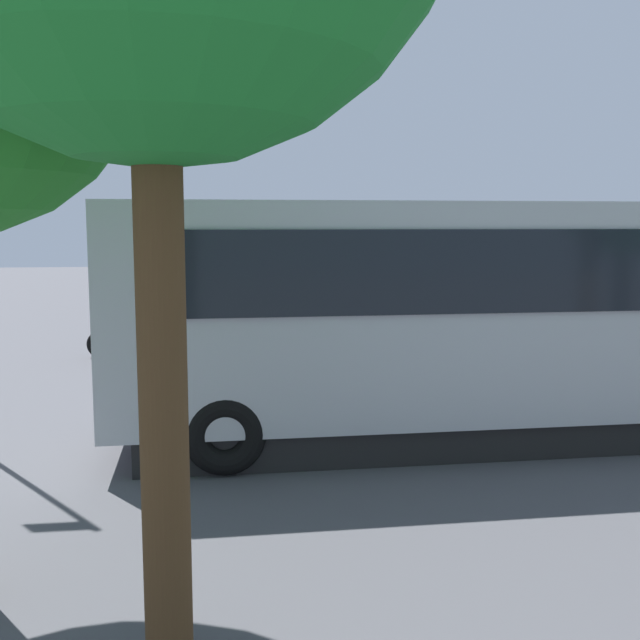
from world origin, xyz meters
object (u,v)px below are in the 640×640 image
at_px(traffic_cone, 214,339).
at_px(parked_motorcycle_silver, 581,369).
at_px(spectator_right, 331,333).
at_px(tour_bus, 472,321).
at_px(spectator_centre, 395,334).
at_px(spectator_left, 458,332).
at_px(stunt_motorcycle, 132,331).
at_px(spectator_far_left, 521,336).

bearing_deg(traffic_cone, parked_motorcycle_silver, 139.08).
bearing_deg(spectator_right, parked_motorcycle_silver, 167.69).
height_order(tour_bus, spectator_right, tour_bus).
bearing_deg(spectator_centre, spectator_left, -174.99).
relative_size(spectator_left, traffic_cone, 2.72).
relative_size(tour_bus, stunt_motorcycle, 4.87).
xyz_separation_m(tour_bus, spectator_right, (1.52, -3.12, -0.59)).
height_order(tour_bus, spectator_far_left, tour_bus).
bearing_deg(spectator_left, stunt_motorcycle, -32.39).
distance_m(spectator_left, parked_motorcycle_silver, 2.21).
relative_size(spectator_centre, traffic_cone, 2.73).
xyz_separation_m(spectator_left, spectator_right, (2.34, 0.08, 0.04)).
bearing_deg(spectator_right, spectator_left, -178.06).
xyz_separation_m(spectator_far_left, parked_motorcycle_silver, (-0.89, 0.51, -0.52)).
distance_m(spectator_right, parked_motorcycle_silver, 4.37).
bearing_deg(spectator_left, spectator_centre, 5.01).
relative_size(tour_bus, spectator_right, 5.59).
relative_size(tour_bus, parked_motorcycle_silver, 4.83).
relative_size(spectator_centre, parked_motorcycle_silver, 0.84).
relative_size(spectator_left, parked_motorcycle_silver, 0.84).
relative_size(spectator_left, stunt_motorcycle, 0.84).
xyz_separation_m(parked_motorcycle_silver, traffic_cone, (6.32, -5.48, -0.18)).
height_order(spectator_far_left, spectator_centre, spectator_centre).
relative_size(tour_bus, spectator_centre, 5.77).
xyz_separation_m(tour_bus, spectator_far_left, (-1.83, -2.71, -0.65)).
distance_m(tour_bus, spectator_far_left, 3.33).
height_order(spectator_left, spectator_right, spectator_right).
bearing_deg(parked_motorcycle_silver, spectator_far_left, -30.13).
distance_m(spectator_left, stunt_motorcycle, 7.38).
distance_m(spectator_left, traffic_cone, 6.34).
relative_size(tour_bus, spectator_left, 5.78).
height_order(spectator_left, traffic_cone, spectator_left).
xyz_separation_m(tour_bus, traffic_cone, (3.61, -7.67, -1.34)).
height_order(spectator_right, stunt_motorcycle, spectator_right).
distance_m(spectator_right, stunt_motorcycle, 5.61).
bearing_deg(parked_motorcycle_silver, stunt_motorcycle, -31.39).
distance_m(tour_bus, parked_motorcycle_silver, 3.68).
xyz_separation_m(spectator_far_left, spectator_centre, (2.20, -0.38, 0.02)).
relative_size(spectator_centre, spectator_right, 0.97).
height_order(tour_bus, spectator_left, tour_bus).
height_order(spectator_far_left, spectator_left, spectator_left).
distance_m(tour_bus, stunt_motorcycle, 9.01).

